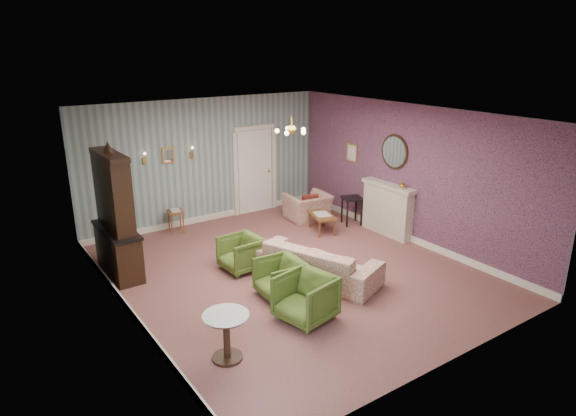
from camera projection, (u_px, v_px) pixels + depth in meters
floor at (291, 271)px, 9.40m from camera, size 7.00×7.00×0.00m
ceiling at (292, 115)px, 8.50m from camera, size 7.00×7.00×0.00m
wall_back at (205, 161)px, 11.69m from camera, size 6.00×0.00×6.00m
wall_front at (453, 265)px, 6.21m from camera, size 6.00×0.00×6.00m
wall_left at (123, 231)px, 7.33m from camera, size 0.00×7.00×7.00m
wall_right at (408, 174)px, 10.57m from camera, size 0.00×7.00×7.00m
wall_right_floral at (408, 174)px, 10.56m from camera, size 0.00×7.00×7.00m
door at (255, 169)px, 12.48m from camera, size 1.12×0.12×2.16m
olive_chair_a at (305, 296)px, 7.64m from camera, size 0.87×0.91×0.80m
olive_chair_b at (280, 276)px, 8.38m from camera, size 0.70×0.74×0.72m
olive_chair_c at (241, 252)px, 9.36m from camera, size 0.68×0.72×0.72m
sofa_chintz at (316, 256)px, 8.96m from camera, size 1.47×2.38×0.90m
wingback_chair at (308, 203)px, 12.04m from camera, size 1.04×0.73×0.86m
dresser at (114, 211)px, 8.95m from camera, size 0.52×1.45×2.41m
fireplace at (387, 209)px, 11.07m from camera, size 0.30×1.40×1.16m
mantel_vase at (402, 185)px, 10.55m from camera, size 0.15×0.15×0.15m
oval_mirror at (394, 152)px, 10.73m from camera, size 0.04×0.76×0.84m
framed_print at (352, 153)px, 11.87m from camera, size 0.04×0.34×0.42m
coffee_table at (322, 223)px, 11.34m from camera, size 0.68×0.91×0.41m
side_table_black at (352, 211)px, 11.77m from camera, size 0.56×0.56×0.66m
pedestal_table at (227, 337)px, 6.68m from camera, size 0.73×0.73×0.68m
nesting_table at (176, 221)px, 11.26m from camera, size 0.40×0.48×0.55m
gilt_mirror_back at (169, 156)px, 11.10m from camera, size 0.28×0.06×0.36m
sconce_left at (145, 159)px, 10.79m from camera, size 0.16×0.12×0.30m
sconce_right at (192, 153)px, 11.38m from camera, size 0.16×0.12×0.30m
chandelier at (292, 131)px, 8.58m from camera, size 0.56×0.56×0.36m
burgundy_cushion at (310, 203)px, 11.87m from camera, size 0.41×0.28×0.39m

